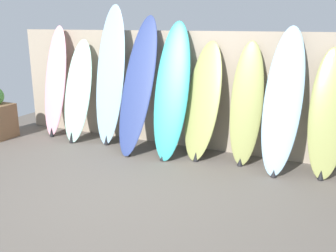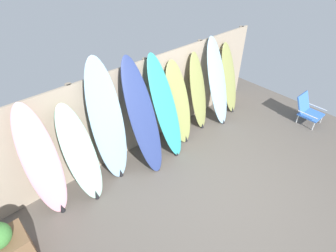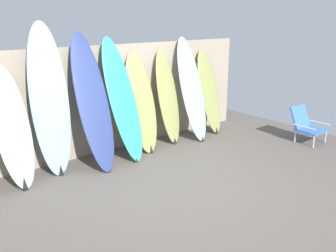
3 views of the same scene
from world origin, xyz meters
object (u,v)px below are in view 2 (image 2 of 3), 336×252
surfboard_navy_3 (143,118)px  beach_chair (308,109)px  surfboard_olive_8 (229,79)px  surfboard_teal_4 (166,108)px  surfboard_olive_5 (179,104)px  surfboard_seafoam_1 (81,155)px  surfboard_olive_6 (198,92)px  surfboard_skyblue_7 (217,83)px  planter_box (7,251)px  surfboard_skyblue_2 (108,124)px  surfboard_pink_0 (42,164)px

surfboard_navy_3 → beach_chair: size_ratio=3.16×
surfboard_olive_8 → surfboard_teal_4: bearing=-176.6°
surfboard_olive_5 → surfboard_teal_4: bearing=-166.6°
surfboard_seafoam_1 → surfboard_olive_8: size_ratio=1.02×
surfboard_olive_6 → surfboard_olive_8: bearing=-1.1°
surfboard_navy_3 → surfboard_skyblue_7: size_ratio=1.08×
surfboard_navy_3 → surfboard_olive_6: (1.60, 0.17, -0.17)m
planter_box → surfboard_navy_3: bearing=9.9°
surfboard_navy_3 → surfboard_olive_8: (2.65, 0.15, -0.20)m
surfboard_skyblue_2 → surfboard_skyblue_7: (2.69, -0.09, -0.14)m
surfboard_pink_0 → surfboard_teal_4: bearing=-3.3°
surfboard_navy_3 → beach_chair: 3.93m
surfboard_navy_3 → surfboard_pink_0: bearing=174.9°
surfboard_navy_3 → surfboard_olive_5: bearing=7.5°
surfboard_navy_3 → planter_box: 2.65m
surfboard_skyblue_2 → surfboard_olive_5: size_ratio=1.31×
surfboard_olive_8 → planter_box: (-5.19, -0.59, -0.43)m
surfboard_skyblue_7 → planter_box: bearing=-173.8°
surfboard_pink_0 → surfboard_teal_4: size_ratio=0.96×
surfboard_skyblue_2 → beach_chair: 4.55m
surfboard_olive_8 → planter_box: 5.24m
surfboard_pink_0 → surfboard_skyblue_2: surfboard_skyblue_2 is taller
surfboard_olive_6 → planter_box: 4.21m
surfboard_pink_0 → surfboard_skyblue_7: bearing=-1.3°
beach_chair → planter_box: bearing=154.4°
surfboard_olive_6 → beach_chair: bearing=-39.1°
surfboard_pink_0 → surfboard_seafoam_1: (0.54, -0.09, -0.11)m
surfboard_skyblue_7 → planter_box: surfboard_skyblue_7 is taller
surfboard_olive_6 → surfboard_olive_8: 1.05m
surfboard_olive_8 → surfboard_olive_6: bearing=178.9°
surfboard_skyblue_2 → surfboard_navy_3: surfboard_skyblue_2 is taller
surfboard_olive_8 → beach_chair: bearing=-59.4°
planter_box → surfboard_seafoam_1: bearing=20.5°
surfboard_teal_4 → surfboard_skyblue_7: surfboard_teal_4 is taller
surfboard_navy_3 → surfboard_seafoam_1: bearing=176.7°
surfboard_pink_0 → surfboard_teal_4: 2.26m
surfboard_seafoam_1 → surfboard_teal_4: 1.73m
planter_box → surfboard_pink_0: bearing=35.7°
surfboard_teal_4 → surfboard_olive_5: 0.48m
surfboard_olive_6 → surfboard_olive_8: surfboard_olive_6 is taller
beach_chair → surfboard_skyblue_7: bearing=118.4°
surfboard_pink_0 → surfboard_teal_4: surfboard_teal_4 is taller
surfboard_olive_6 → surfboard_skyblue_7: 0.51m
surfboard_seafoam_1 → beach_chair: surfboard_seafoam_1 is taller
surfboard_teal_4 → surfboard_pink_0: bearing=176.7°
surfboard_olive_6 → planter_box: (-4.14, -0.61, -0.46)m
surfboard_pink_0 → surfboard_navy_3: bearing=-5.1°
surfboard_navy_3 → surfboard_skyblue_7: surfboard_navy_3 is taller
surfboard_seafoam_1 → surfboard_olive_5: bearing=1.6°
beach_chair → surfboard_olive_6: bearing=124.6°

